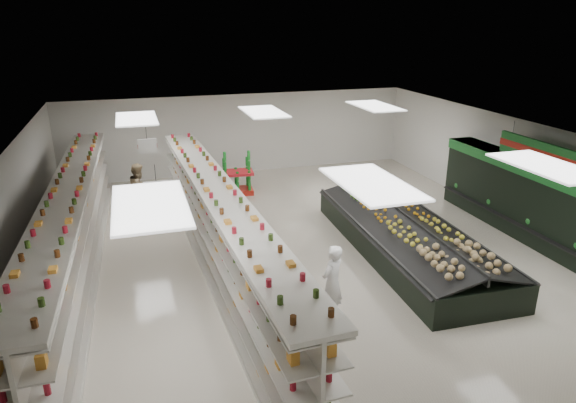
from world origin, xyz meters
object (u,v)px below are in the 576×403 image
object	(u,v)px
produce_island	(406,236)
shopper_main	(332,282)
shopper_background	(140,189)
gondola_center	(220,235)
soda_endcap	(237,174)
gondola_left	(74,237)

from	to	relation	value
produce_island	shopper_main	size ratio (longest dim) A/B	4.37
shopper_main	shopper_background	distance (m)	8.41
gondola_center	shopper_main	distance (m)	3.30
soda_endcap	shopper_main	bearing A→B (deg)	-88.36
gondola_center	gondola_left	bearing A→B (deg)	162.02
produce_island	shopper_background	size ratio (longest dim) A/B	4.31
gondola_center	produce_island	xyz separation A→B (m)	(5.01, -0.29, -0.52)
shopper_main	produce_island	bearing A→B (deg)	-176.81
soda_endcap	shopper_background	xyz separation A→B (m)	(-3.40, -1.07, 0.12)
gondola_center	produce_island	world-z (taller)	gondola_center
produce_island	shopper_background	distance (m)	8.54
soda_endcap	shopper_main	xyz separation A→B (m)	(0.25, -8.65, 0.11)
shopper_main	gondola_left	bearing A→B (deg)	-69.02
shopper_background	gondola_center	bearing A→B (deg)	-143.35
gondola_left	shopper_main	world-z (taller)	gondola_left
gondola_left	shopper_background	world-z (taller)	gondola_left
produce_island	soda_endcap	size ratio (longest dim) A/B	4.86
gondola_center	soda_endcap	xyz separation A→B (m)	(1.63, 5.94, -0.28)
soda_endcap	shopper_main	size ratio (longest dim) A/B	0.90
gondola_left	shopper_main	distance (m)	6.45
soda_endcap	gondola_left	bearing A→B (deg)	-135.39
gondola_left	produce_island	size ratio (longest dim) A/B	1.76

